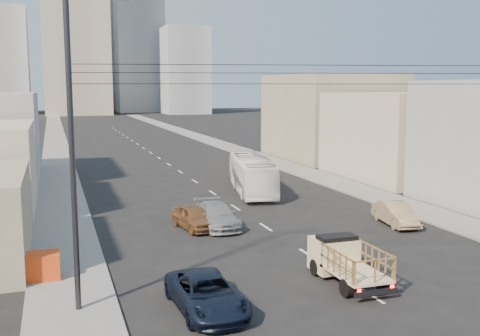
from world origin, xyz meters
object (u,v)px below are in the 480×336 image
flatbed_pickup (346,258)px  streetlamp_left (75,144)px  navy_pickup (207,294)px  sedan_grey (217,215)px  sedan_brown (194,217)px  sedan_tan (396,214)px  crate_stack (38,266)px  city_bus (252,174)px

flatbed_pickup → streetlamp_left: (-11.16, 0.30, 5.34)m
navy_pickup → flatbed_pickup: bearing=7.6°
navy_pickup → sedan_grey: bearing=69.6°
sedan_brown → sedan_tan: size_ratio=0.98×
navy_pickup → crate_stack: navy_pickup is taller
flatbed_pickup → crate_stack: flatbed_pickup is taller
navy_pickup → sedan_grey: (3.99, 12.42, 0.04)m
city_bus → sedan_grey: 11.72m
flatbed_pickup → sedan_brown: size_ratio=1.06×
navy_pickup → city_bus: (9.90, 22.51, 0.81)m
flatbed_pickup → city_bus: bearing=81.2°
navy_pickup → sedan_tan: 17.48m
sedan_brown → streetlamp_left: size_ratio=0.35×
city_bus → sedan_tan: bearing=-58.5°
streetlamp_left → city_bus: bearing=55.5°
sedan_brown → city_bus: bearing=44.4°
sedan_brown → sedan_grey: 1.40m
sedan_grey → streetlamp_left: bearing=-127.2°
sedan_tan → flatbed_pickup: bearing=-125.9°
city_bus → sedan_brown: (-7.31, -10.05, -0.79)m
sedan_grey → city_bus: bearing=60.5°
flatbed_pickup → sedan_brown: bearing=109.6°
sedan_tan → sedan_grey: 11.13m
city_bus → sedan_tan: size_ratio=2.53×
streetlamp_left → crate_stack: 7.23m
sedan_brown → crate_stack: (-8.74, -6.90, -0.02)m
flatbed_pickup → navy_pickup: size_ratio=0.89×
city_bus → sedan_brown: city_bus is taller
sedan_grey → navy_pickup: bearing=-107.0°
sedan_brown → crate_stack: sedan_brown is taller
navy_pickup → sedan_brown: 12.73m
city_bus → flatbed_pickup: bearing=-87.5°
sedan_grey → crate_stack: sedan_grey is taller
sedan_brown → streetlamp_left: bearing=-132.6°
navy_pickup → sedan_grey: 13.05m
sedan_brown → streetlamp_left: (-7.13, -10.98, 5.73)m
navy_pickup → streetlamp_left: (-4.54, 1.49, 5.74)m
city_bus → sedan_brown: bearing=-114.8°
sedan_brown → sedan_tan: sedan_brown is taller
flatbed_pickup → sedan_grey: (-2.62, 11.23, -0.36)m
city_bus → sedan_tan: (4.81, -13.08, -0.80)m
sedan_brown → streetlamp_left: streetlamp_left is taller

